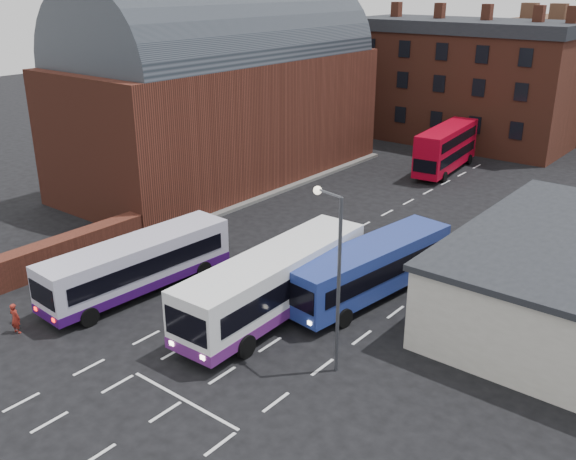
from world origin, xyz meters
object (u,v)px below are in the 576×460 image
Objects in this scene: bus_white_inbound at (275,279)px; street_lamp at (334,267)px; bus_blue at (371,266)px; bus_white_outbound at (138,262)px; pedestrian_beige at (41,300)px; pedestrian_red at (15,318)px; bus_red_double at (446,148)px.

bus_white_inbound is 6.15m from street_lamp.
bus_white_inbound is 1.10× the size of bus_blue.
bus_white_outbound is at bearing 43.86° from bus_blue.
pedestrian_beige is at bearing 37.14° from bus_white_inbound.
street_lamp reaches higher than pedestrian_beige.
pedestrian_red is at bearing 45.37° from bus_white_inbound.
bus_blue is at bearing -120.73° from bus_white_inbound.
street_lamp reaches higher than bus_white_inbound.
pedestrian_beige is (-4.26, -36.80, -1.28)m from bus_red_double.
bus_white_inbound is at bearing 68.28° from bus_blue.
pedestrian_beige is at bearing 77.36° from bus_red_double.
bus_blue is 7.91m from street_lamp.
bus_red_double reaches higher than bus_white_outbound.
street_lamp is (4.99, -2.15, 2.89)m from bus_white_inbound.
pedestrian_red is (-11.24, -13.86, -0.98)m from bus_blue.
bus_white_inbound reaches higher than pedestrian_red.
bus_white_outbound is 12.76m from street_lamp.
bus_red_double is at bearing -81.84° from bus_white_inbound.
pedestrian_red is (-8.58, -9.13, -1.20)m from bus_white_inbound.
pedestrian_red is (-1.20, -6.50, -0.99)m from bus_white_outbound.
street_lamp is at bearing 101.43° from bus_red_double.
pedestrian_beige is (-1.84, -4.72, -0.94)m from bus_white_outbound.
bus_blue is 17.87m from pedestrian_red.
bus_white_inbound reaches higher than pedestrian_beige.
bus_blue is at bearing 108.65° from street_lamp.
pedestrian_red is at bearing -152.79° from street_lamp.
pedestrian_red is (-13.56, -6.97, -4.09)m from street_lamp.
pedestrian_red is at bearing 121.68° from pedestrian_beige.
bus_red_double is (-4.96, 29.46, 0.14)m from bus_white_inbound.
bus_blue is at bearing -140.16° from pedestrian_red.
street_lamp is 15.79m from pedestrian_red.
pedestrian_beige is at bearing -107.96° from bus_white_outbound.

